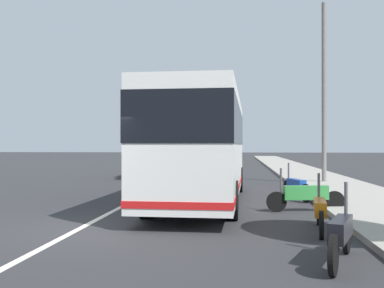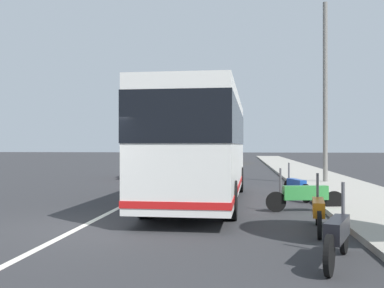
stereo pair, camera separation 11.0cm
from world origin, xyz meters
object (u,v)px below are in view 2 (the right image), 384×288
at_px(motorcycle_by_tree, 318,211).
at_px(car_oncoming, 233,157).
at_px(utility_pole, 325,93).
at_px(motorcycle_far_end, 296,186).
at_px(coach_bus, 203,142).
at_px(motorcycle_angled, 337,235).
at_px(car_ahead_same_lane, 146,165).
at_px(car_behind_bus, 191,155).
at_px(motorcycle_mid_row, 305,195).

xyz_separation_m(motorcycle_by_tree, car_oncoming, (37.27, 2.69, 0.25)).
bearing_deg(utility_pole, motorcycle_by_tree, 169.18).
xyz_separation_m(motorcycle_far_end, car_oncoming, (31.49, 2.89, 0.24)).
height_order(coach_bus, car_oncoming, coach_bus).
height_order(motorcycle_angled, motorcycle_by_tree, motorcycle_angled).
distance_m(motorcycle_by_tree, car_ahead_same_lane, 17.34).
relative_size(car_behind_bus, utility_pole, 0.50).
xyz_separation_m(motorcycle_far_end, car_ahead_same_lane, (9.97, 7.48, 0.26)).
xyz_separation_m(motorcycle_by_tree, motorcycle_far_end, (5.77, -0.20, 0.01)).
distance_m(motorcycle_by_tree, car_oncoming, 37.36).
distance_m(car_ahead_same_lane, car_behind_bus, 29.37).
bearing_deg(car_ahead_same_lane, utility_pole, 66.19).
bearing_deg(motorcycle_mid_row, motorcycle_angled, 76.02).
height_order(motorcycle_far_end, car_ahead_same_lane, car_ahead_same_lane).
height_order(motorcycle_far_end, utility_pole, utility_pole).
bearing_deg(utility_pole, motorcycle_mid_row, 166.54).
bearing_deg(car_oncoming, coach_bus, 178.77).
bearing_deg(motorcycle_far_end, motorcycle_by_tree, 161.58).
bearing_deg(motorcycle_far_end, car_behind_bus, -4.71).
height_order(motorcycle_angled, car_ahead_same_lane, car_ahead_same_lane).
bearing_deg(car_behind_bus, utility_pole, 16.92).
distance_m(motorcycle_by_tree, motorcycle_far_end, 5.78).
bearing_deg(coach_bus, car_behind_bus, 8.42).
bearing_deg(motorcycle_angled, motorcycle_far_end, 17.58).
relative_size(car_ahead_same_lane, car_behind_bus, 0.94).
distance_m(coach_bus, utility_pole, 9.52).
xyz_separation_m(motorcycle_angled, motorcycle_by_tree, (2.71, -0.15, -0.01)).
bearing_deg(coach_bus, motorcycle_by_tree, -146.58).
bearing_deg(car_oncoming, motorcycle_by_tree, -176.62).
xyz_separation_m(motorcycle_angled, motorcycle_far_end, (8.48, -0.35, 0.00)).
xyz_separation_m(coach_bus, car_ahead_same_lane, (11.01, 4.32, -1.29)).
height_order(motorcycle_by_tree, car_ahead_same_lane, car_ahead_same_lane).
bearing_deg(motorcycle_mid_row, motorcycle_by_tree, 76.41).
xyz_separation_m(motorcycle_mid_row, car_ahead_same_lane, (12.78, 7.40, 0.25)).
relative_size(motorcycle_angled, car_ahead_same_lane, 0.49).
bearing_deg(motorcycle_angled, car_oncoming, 23.57).
bearing_deg(utility_pole, car_behind_bus, 17.41).
relative_size(motorcycle_mid_row, car_behind_bus, 0.51).
xyz_separation_m(motorcycle_by_tree, car_behind_bus, (45.10, 7.96, 0.21)).
bearing_deg(car_behind_bus, motorcycle_mid_row, 10.36).
bearing_deg(motorcycle_far_end, motorcycle_mid_row, 161.89).
distance_m(motorcycle_far_end, car_ahead_same_lane, 12.46).
xyz_separation_m(coach_bus, motorcycle_far_end, (1.05, -3.16, -1.54)).
bearing_deg(motorcycle_far_end, car_oncoming, -11.19).
height_order(motorcycle_mid_row, motorcycle_far_end, motorcycle_far_end).
height_order(motorcycle_angled, car_oncoming, car_oncoming).
bearing_deg(car_ahead_same_lane, coach_bus, 17.51).
bearing_deg(motorcycle_far_end, utility_pole, -34.70).
xyz_separation_m(coach_bus, motorcycle_by_tree, (-4.73, -2.96, -1.55)).
bearing_deg(motorcycle_angled, motorcycle_mid_row, 17.25).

